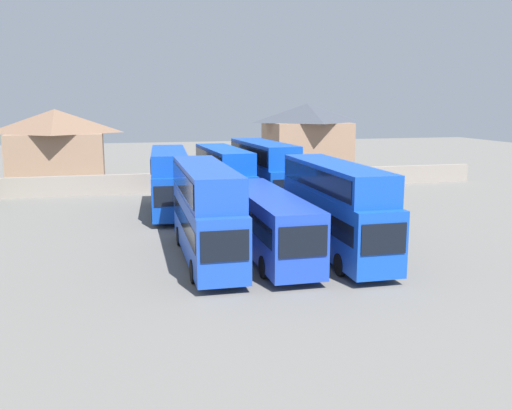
{
  "coord_description": "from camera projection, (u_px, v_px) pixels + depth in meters",
  "views": [
    {
      "loc": [
        -7.84,
        -28.51,
        8.38
      ],
      "look_at": [
        0.0,
        3.0,
        2.36
      ],
      "focal_mm": 39.66,
      "sensor_mm": 36.0,
      "label": 1
    }
  ],
  "objects": [
    {
      "name": "bus_4",
      "position": [
        169.0,
        178.0,
        42.08
      ],
      "size": [
        3.33,
        10.82,
        4.77
      ],
      "rotation": [
        0.0,
        0.0,
        -1.65
      ],
      "color": "blue",
      "rests_on": "ground"
    },
    {
      "name": "bus_2",
      "position": [
        268.0,
        221.0,
        30.51
      ],
      "size": [
        2.67,
        12.06,
        3.47
      ],
      "rotation": [
        0.0,
        0.0,
        -1.57
      ],
      "color": "blue",
      "rests_on": "ground"
    },
    {
      "name": "house_terrace_centre",
      "position": [
        307.0,
        139.0,
        64.15
      ],
      "size": [
        9.08,
        7.9,
        8.05
      ],
      "color": "#9E7A60",
      "rests_on": "ground"
    },
    {
      "name": "ground",
      "position": [
        213.0,
        201.0,
        47.77
      ],
      "size": [
        140.0,
        140.0,
        0.0
      ],
      "primitive_type": "plane",
      "color": "slate"
    },
    {
      "name": "house_terrace_left",
      "position": [
        57.0,
        145.0,
        58.71
      ],
      "size": [
        9.83,
        7.33,
        7.51
      ],
      "color": "#9E7A60",
      "rests_on": "ground"
    },
    {
      "name": "bus_3",
      "position": [
        335.0,
        204.0,
        30.74
      ],
      "size": [
        2.64,
        11.72,
        5.03
      ],
      "rotation": [
        0.0,
        0.0,
        -1.58
      ],
      "color": "blue",
      "rests_on": "ground"
    },
    {
      "name": "bus_1",
      "position": [
        206.0,
        208.0,
        29.63
      ],
      "size": [
        2.66,
        11.56,
        5.05
      ],
      "rotation": [
        0.0,
        0.0,
        -1.59
      ],
      "color": "blue",
      "rests_on": "ground"
    },
    {
      "name": "depot_boundary_wall",
      "position": [
        203.0,
        182.0,
        52.92
      ],
      "size": [
        56.0,
        0.5,
        1.8
      ],
      "primitive_type": "cube",
      "color": "gray",
      "rests_on": "ground"
    },
    {
      "name": "bus_5",
      "position": [
        224.0,
        176.0,
        42.97
      ],
      "size": [
        2.91,
        10.52,
        4.83
      ],
      "rotation": [
        0.0,
        0.0,
        -1.53
      ],
      "color": "blue",
      "rests_on": "ground"
    },
    {
      "name": "bus_6",
      "position": [
        264.0,
        171.0,
        44.1
      ],
      "size": [
        3.2,
        10.83,
        5.19
      ],
      "rotation": [
        0.0,
        0.0,
        -1.51
      ],
      "color": "blue",
      "rests_on": "ground"
    }
  ]
}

